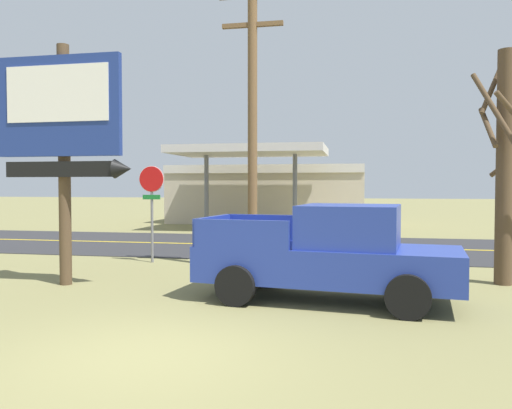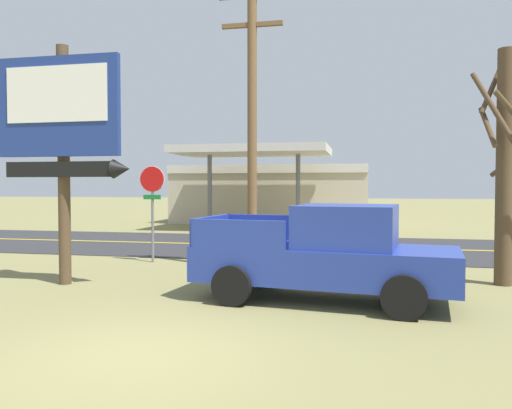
% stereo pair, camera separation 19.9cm
% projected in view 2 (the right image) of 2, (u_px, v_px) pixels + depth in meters
% --- Properties ---
extents(ground_plane, '(180.00, 180.00, 0.00)m').
position_uv_depth(ground_plane, '(137.00, 355.00, 7.06)').
color(ground_plane, olive).
extents(road_asphalt, '(140.00, 8.00, 0.02)m').
position_uv_depth(road_asphalt, '(283.00, 246.00, 19.77)').
color(road_asphalt, '#2B2B2D').
rests_on(road_asphalt, ground).
extents(road_centre_line, '(126.00, 0.20, 0.01)m').
position_uv_depth(road_centre_line, '(283.00, 246.00, 19.77)').
color(road_centre_line, gold).
rests_on(road_centre_line, road_asphalt).
extents(motel_sign, '(3.30, 0.54, 5.64)m').
position_uv_depth(motel_sign, '(62.00, 127.00, 11.88)').
color(motel_sign, brown).
rests_on(motel_sign, ground).
extents(stop_sign, '(0.80, 0.08, 2.95)m').
position_uv_depth(stop_sign, '(152.00, 196.00, 15.57)').
color(stop_sign, slate).
rests_on(stop_sign, ground).
extents(utility_pole, '(1.88, 0.26, 8.04)m').
position_uv_depth(utility_pole, '(252.00, 114.00, 14.00)').
color(utility_pole, brown).
rests_on(utility_pole, ground).
extents(bare_tree, '(1.93, 2.18, 5.53)m').
position_uv_depth(bare_tree, '(506.00, 161.00, 11.91)').
color(bare_tree, brown).
rests_on(bare_tree, ground).
extents(gas_station, '(12.00, 11.50, 4.40)m').
position_uv_depth(gas_station, '(272.00, 192.00, 32.58)').
color(gas_station, beige).
rests_on(gas_station, ground).
extents(pickup_blue_parked_on_lawn, '(5.40, 2.72, 1.96)m').
position_uv_depth(pickup_blue_parked_on_lawn, '(327.00, 254.00, 10.31)').
color(pickup_blue_parked_on_lawn, '#233893').
rests_on(pickup_blue_parked_on_lawn, ground).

